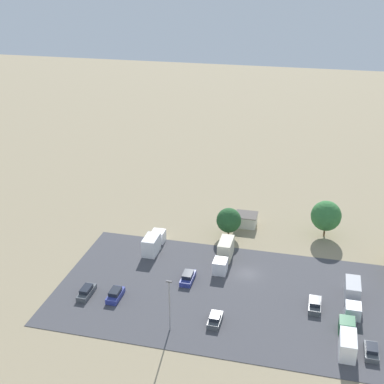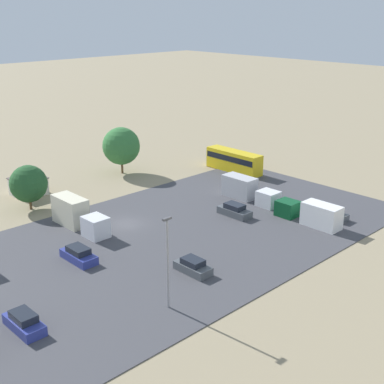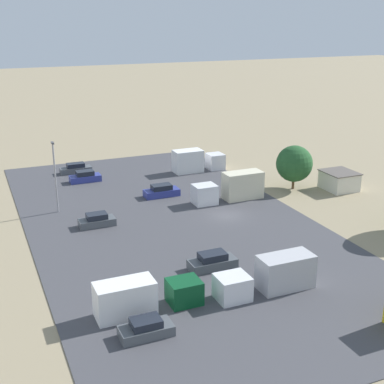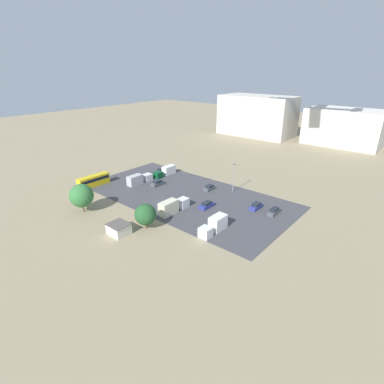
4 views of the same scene
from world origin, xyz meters
name	(u,v)px [view 2 (image 2 of 4)]	position (x,y,z in m)	size (l,w,h in m)	color
ground_plane	(126,225)	(0.00, 0.00, 0.00)	(400.00, 400.00, 0.00)	gray
parking_lot_surface	(163,241)	(0.00, 7.08, 0.04)	(62.21, 31.51, 0.08)	#424247
shed_building	(28,186)	(3.13, -18.83, 1.28)	(4.60, 4.16, 2.54)	silver
bus	(234,160)	(-26.88, -5.92, 1.89)	(2.52, 10.27, 3.37)	gold
parked_car_0	(332,214)	(-20.19, 16.82, 0.68)	(1.91, 4.04, 1.43)	#4C5156
parked_car_1	(79,255)	(9.79, 4.69, 0.74)	(1.95, 4.64, 1.58)	navy
parked_car_2	(193,267)	(2.83, 15.03, 0.70)	(1.87, 4.07, 1.50)	#4C5156
parked_car_3	(24,323)	(20.17, 12.59, 0.74)	(1.87, 4.40, 1.59)	navy
parked_car_5	(235,211)	(-12.00, 7.49, 0.74)	(1.95, 4.57, 1.59)	#4C5156
parked_truck_0	(312,214)	(-16.82, 16.00, 1.41)	(2.32, 8.80, 2.92)	#0C4723
parked_truck_1	(77,215)	(4.85, -3.21, 1.70)	(2.39, 9.43, 3.55)	silver
parked_truck_2	(247,190)	(-17.84, 4.66, 1.47)	(2.41, 9.02, 3.04)	silver
tree_near_shed	(121,146)	(-12.99, -17.92, 4.56)	(6.06, 6.06, 7.59)	brown
tree_apron_mid	(28,184)	(5.85, -13.19, 3.59)	(4.99, 4.99, 6.09)	brown
light_pole_lot_centre	(168,259)	(9.13, 18.34, 4.87)	(0.90, 0.28, 8.71)	gray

